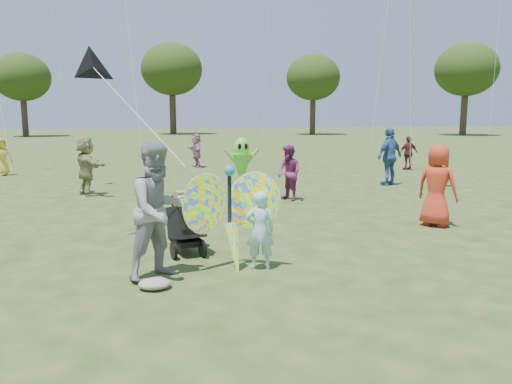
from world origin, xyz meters
TOP-DOWN VIEW (x-y plane):
  - ground at (0.00, 0.00)m, footprint 160.00×160.00m
  - child_girl at (-0.30, 0.80)m, footprint 0.50×0.38m
  - adult_man at (-1.82, 0.75)m, footprint 1.23×1.15m
  - grey_bag at (-1.92, 0.25)m, footprint 0.45×0.37m
  - crowd_a at (4.09, 2.89)m, footprint 0.95×1.02m
  - crowd_c at (6.14, 8.85)m, footprint 1.24×0.90m
  - crowd_d at (-3.61, 8.92)m, footprint 1.21×1.68m
  - crowd_e at (1.95, 6.68)m, footprint 0.82×0.91m
  - crowd_g at (-7.32, 14.73)m, footprint 0.86×0.79m
  - crowd_h at (9.24, 12.97)m, footprint 0.86×0.38m
  - crowd_j at (0.45, 16.21)m, footprint 0.67×1.48m
  - jogging_stroller at (-1.33, 2.03)m, footprint 0.64×1.11m
  - butterfly_kite at (-0.73, 0.90)m, footprint 1.74×0.75m
  - delta_kite_rig at (-2.82, 3.16)m, footprint 1.87×2.66m
  - alien_kite at (0.73, 7.27)m, footprint 1.12×0.69m
  - tree_line at (3.67, 44.99)m, footprint 91.78×33.60m

SIDE VIEW (x-z plane):
  - ground at x=0.00m, z-range 0.00..0.00m
  - grey_bag at x=-1.92m, z-range 0.00..0.14m
  - child_girl at x=-0.30m, z-range 0.00..1.22m
  - jogging_stroller at x=-1.33m, z-range 0.07..1.16m
  - crowd_h at x=9.24m, z-range 0.00..1.46m
  - crowd_g at x=-7.32m, z-range 0.00..1.47m
  - crowd_j at x=0.45m, z-range 0.00..1.53m
  - crowd_e at x=1.95m, z-range 0.00..1.54m
  - butterfly_kite at x=-0.73m, z-range -0.08..1.73m
  - crowd_a at x=4.09m, z-range 0.00..1.75m
  - crowd_d at x=-3.61m, z-range 0.00..1.76m
  - alien_kite at x=0.73m, z-range 0.10..1.84m
  - crowd_c at x=6.14m, z-range 0.00..1.95m
  - adult_man at x=-1.82m, z-range 0.00..2.01m
  - delta_kite_rig at x=-2.82m, z-range 2.20..4.21m
  - tree_line at x=3.67m, z-range 1.47..12.25m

